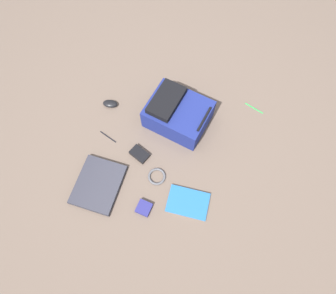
% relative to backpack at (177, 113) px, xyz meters
% --- Properties ---
extents(ground_plane, '(3.71, 3.71, 0.00)m').
position_rel_backpack_xyz_m(ground_plane, '(0.22, -0.01, -0.10)').
color(ground_plane, brown).
extents(backpack, '(0.36, 0.43, 0.22)m').
position_rel_backpack_xyz_m(backpack, '(0.00, 0.00, 0.00)').
color(backpack, navy).
rests_on(backpack, ground_plane).
extents(laptop, '(0.36, 0.31, 0.03)m').
position_rel_backpack_xyz_m(laptop, '(0.63, -0.29, -0.08)').
color(laptop, '#24242C').
rests_on(laptop, ground_plane).
extents(book_red, '(0.21, 0.28, 0.02)m').
position_rel_backpack_xyz_m(book_red, '(0.52, 0.28, -0.09)').
color(book_red, silver).
rests_on(book_red, ground_plane).
extents(computer_mouse, '(0.08, 0.12, 0.04)m').
position_rel_backpack_xyz_m(computer_mouse, '(0.07, -0.49, -0.08)').
color(computer_mouse, black).
rests_on(computer_mouse, ground_plane).
extents(cable_coil, '(0.12, 0.12, 0.02)m').
position_rel_backpack_xyz_m(cable_coil, '(0.44, 0.03, -0.09)').
color(cable_coil, '#4C4C51').
rests_on(cable_coil, ground_plane).
extents(power_brick, '(0.11, 0.14, 0.03)m').
position_rel_backpack_xyz_m(power_brick, '(0.34, -0.13, -0.08)').
color(power_brick, black).
rests_on(power_brick, ground_plane).
extents(pen_black, '(0.04, 0.14, 0.01)m').
position_rel_backpack_xyz_m(pen_black, '(-0.30, 0.48, -0.09)').
color(pen_black, '#198C33').
rests_on(pen_black, ground_plane).
extents(pen_blue, '(0.04, 0.14, 0.01)m').
position_rel_backpack_xyz_m(pen_blue, '(0.30, -0.39, -0.09)').
color(pen_blue, black).
rests_on(pen_blue, ground_plane).
extents(earbud_pouch, '(0.09, 0.09, 0.03)m').
position_rel_backpack_xyz_m(earbud_pouch, '(0.66, 0.04, -0.08)').
color(earbud_pouch, navy).
rests_on(earbud_pouch, ground_plane).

